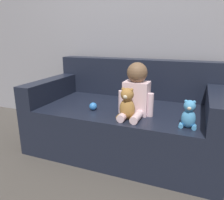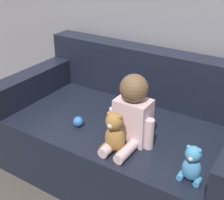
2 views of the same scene
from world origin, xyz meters
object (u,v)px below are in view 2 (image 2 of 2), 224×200
object	(u,v)px
couch	(127,134)
person_baby	(132,114)
teddy_bear_brown	(115,134)
toy_ball	(78,122)
plush_toy_side	(192,165)

from	to	relation	value
couch	person_baby	xyz separation A→B (m)	(0.16, -0.24, 0.33)
couch	teddy_bear_brown	size ratio (longest dim) A/B	6.75
couch	teddy_bear_brown	world-z (taller)	couch
person_baby	toy_ball	xyz separation A→B (m)	(-0.38, -0.04, -0.16)
person_baby	couch	bearing A→B (deg)	123.89
teddy_bear_brown	plush_toy_side	bearing A→B (deg)	0.11
plush_toy_side	toy_ball	xyz separation A→B (m)	(-0.82, 0.10, -0.06)
toy_ball	person_baby	bearing A→B (deg)	6.03
teddy_bear_brown	toy_ball	xyz separation A→B (m)	(-0.35, 0.10, -0.09)
teddy_bear_brown	plush_toy_side	size ratio (longest dim) A/B	1.23
teddy_bear_brown	plush_toy_side	xyz separation A→B (m)	(0.46, 0.00, -0.02)
teddy_bear_brown	couch	bearing A→B (deg)	108.81
couch	toy_ball	world-z (taller)	couch
plush_toy_side	toy_ball	world-z (taller)	plush_toy_side
couch	plush_toy_side	size ratio (longest dim) A/B	8.33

